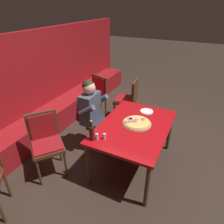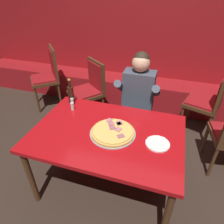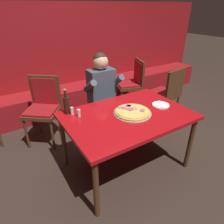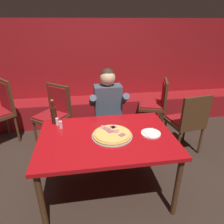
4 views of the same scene
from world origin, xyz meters
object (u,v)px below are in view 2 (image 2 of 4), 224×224
plate_white_paper (158,144)px  shaker_red_pepper_flakes (72,102)px  main_dining_table (107,137)px  pizza (113,132)px  shaker_black_pepper (72,107)px  beer_bottle (71,94)px  dining_chair_far_left (90,87)px  diner_seated_blue_shirt (137,100)px  dining_chair_side_aisle (209,100)px  dining_chair_far_right (49,74)px

plate_white_paper → shaker_red_pepper_flakes: size_ratio=2.44×
main_dining_table → pizza: bearing=-11.1°
shaker_red_pepper_flakes → shaker_black_pepper: (0.05, -0.09, 0.00)m
beer_bottle → dining_chair_far_left: bearing=97.8°
main_dining_table → pizza: 0.11m
pizza → shaker_red_pepper_flakes: size_ratio=4.96×
diner_seated_blue_shirt → dining_chair_side_aisle: bearing=29.7°
dining_chair_far_left → plate_white_paper: bearing=-45.5°
main_dining_table → beer_bottle: (-0.56, 0.38, 0.18)m
shaker_red_pepper_flakes → dining_chair_side_aisle: dining_chair_side_aisle is taller
dining_chair_side_aisle → shaker_red_pepper_flakes: bearing=-149.0°
shaker_red_pepper_flakes → dining_chair_side_aisle: size_ratio=0.09×
shaker_black_pepper → dining_chair_far_left: (-0.18, 0.88, -0.21)m
dining_chair_far_right → dining_chair_far_left: 0.88m
pizza → shaker_red_pepper_flakes: bearing=149.9°
diner_seated_blue_shirt → plate_white_paper: bearing=-66.5°
shaker_black_pepper → dining_chair_side_aisle: size_ratio=0.09×
diner_seated_blue_shirt → dining_chair_far_left: bearing=155.1°
beer_bottle → dining_chair_far_left: 0.80m
beer_bottle → dining_chair_far_right: beer_bottle is taller
beer_bottle → shaker_red_pepper_flakes: bearing=-55.7°
dining_chair_far_right → dining_chair_side_aisle: size_ratio=1.08×
beer_bottle → shaker_black_pepper: size_ratio=3.40×
dining_chair_far_left → main_dining_table: bearing=-59.4°
plate_white_paper → pizza: bearing=176.9°
main_dining_table → shaker_red_pepper_flakes: bearing=148.1°
beer_bottle → shaker_red_pepper_flakes: (0.04, -0.05, -0.07)m
pizza → shaker_black_pepper: shaker_black_pepper is taller
shaker_red_pepper_flakes → dining_chair_far_left: size_ratio=0.09×
diner_seated_blue_shirt → dining_chair_far_left: 0.89m
shaker_red_pepper_flakes → shaker_black_pepper: bearing=-62.1°
dining_chair_far_left → beer_bottle: bearing=-82.2°
plate_white_paper → dining_chair_side_aisle: bearing=66.5°
plate_white_paper → dining_chair_far_right: size_ratio=0.20×
dining_chair_side_aisle → dining_chair_far_left: (-1.71, -0.15, 0.01)m
main_dining_table → dining_chair_far_right: bearing=138.5°
shaker_black_pepper → dining_chair_far_left: size_ratio=0.09×
beer_bottle → dining_chair_side_aisle: bearing=29.0°
plate_white_paper → beer_bottle: bearing=158.1°
beer_bottle → diner_seated_blue_shirt: size_ratio=0.23×
pizza → plate_white_paper: 0.42m
shaker_black_pepper → dining_chair_far_right: (-1.04, 1.10, -0.19)m
diner_seated_blue_shirt → dining_chair_far_right: bearing=160.4°
shaker_black_pepper → diner_seated_blue_shirt: diner_seated_blue_shirt is taller
dining_chair_side_aisle → dining_chair_far_left: 1.71m
dining_chair_side_aisle → dining_chair_far_left: dining_chair_far_left is taller
plate_white_paper → beer_bottle: beer_bottle is taller
pizza → beer_bottle: bearing=147.7°
shaker_black_pepper → dining_chair_far_left: dining_chair_far_left is taller
shaker_red_pepper_flakes → main_dining_table: bearing=-31.9°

